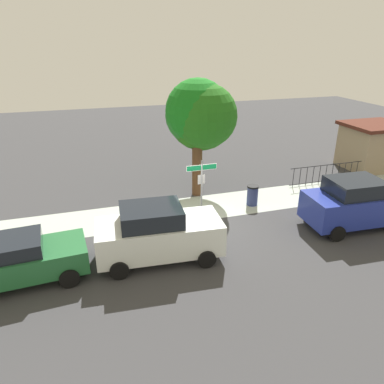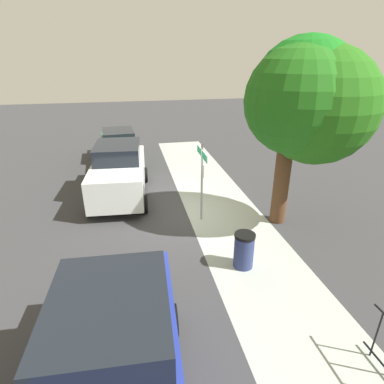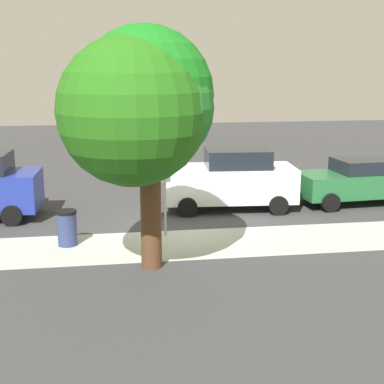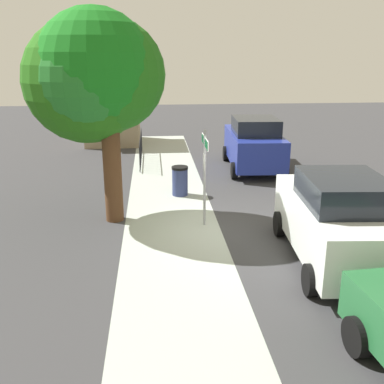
# 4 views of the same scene
# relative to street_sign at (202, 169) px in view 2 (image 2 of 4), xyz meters

# --- Properties ---
(ground_plane) EXTENTS (60.00, 60.00, 0.00)m
(ground_plane) POSITION_rel_street_sign_xyz_m (-0.23, -0.40, -1.84)
(ground_plane) COLOR #38383A
(sidewalk_strip) EXTENTS (24.00, 2.60, 0.00)m
(sidewalk_strip) POSITION_rel_street_sign_xyz_m (1.77, 0.90, -1.84)
(sidewalk_strip) COLOR #A6AFA5
(sidewalk_strip) RESTS_ON ground_plane
(street_sign) EXTENTS (1.36, 0.07, 2.65)m
(street_sign) POSITION_rel_street_sign_xyz_m (0.00, 0.00, 0.00)
(street_sign) COLOR #9EA0A5
(street_sign) RESTS_ON ground_plane
(shade_tree) EXTENTS (3.51, 3.80, 5.73)m
(shade_tree) POSITION_rel_street_sign_xyz_m (0.85, 2.86, 2.13)
(shade_tree) COLOR #53351F
(shade_tree) RESTS_ON ground_plane
(car_green) EXTENTS (4.27, 2.21, 1.60)m
(car_green) POSITION_rel_street_sign_xyz_m (-7.12, -2.73, -1.01)
(car_green) COLOR #236435
(car_green) RESTS_ON ground_plane
(car_white) EXTENTS (4.52, 2.36, 2.07)m
(car_white) POSITION_rel_street_sign_xyz_m (-2.52, -2.69, -0.81)
(car_white) COLOR white
(car_white) RESTS_ON ground_plane
(car_blue) EXTENTS (4.49, 2.32, 2.12)m
(car_blue) POSITION_rel_street_sign_xyz_m (5.94, -2.70, -0.79)
(car_blue) COLOR #233398
(car_blue) RESTS_ON ground_plane
(trash_bin) EXTENTS (0.55, 0.55, 0.98)m
(trash_bin) POSITION_rel_street_sign_xyz_m (2.74, 0.50, -1.34)
(trash_bin) COLOR navy
(trash_bin) RESTS_ON ground_plane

